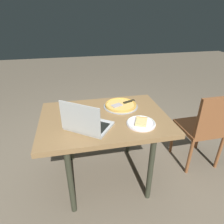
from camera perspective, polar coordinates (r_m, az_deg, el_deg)
name	(u,v)px	position (r m, az deg, el deg)	size (l,w,h in m)	color
ground_plane	(106,175)	(2.17, -1.90, -18.07)	(12.00, 12.00, 0.00)	#736754
dining_table	(104,123)	(1.77, -2.23, -3.34)	(1.12, 0.81, 0.71)	olive
laptop	(86,123)	(1.54, -7.48, -3.32)	(0.43, 0.41, 0.26)	#B5B9B8
pizza_plate	(141,123)	(1.63, 8.50, -3.17)	(0.24, 0.24, 0.04)	white
pizza_tray	(121,105)	(1.91, 2.59, 2.06)	(0.34, 0.34, 0.03)	#9198A3
table_knife	(71,110)	(1.88, -11.85, 0.63)	(0.15, 0.18, 0.01)	#B6B7C1
chair_near	(204,126)	(2.22, 25.43, -3.81)	(0.41, 0.41, 0.87)	brown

